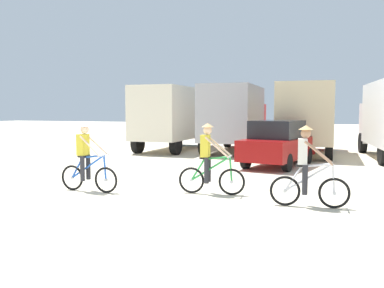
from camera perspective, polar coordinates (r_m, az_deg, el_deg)
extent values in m
plane|color=beige|center=(9.42, -12.13, -8.60)|extent=(120.00, 120.00, 0.00)
cube|color=beige|center=(21.92, -3.12, 4.27)|extent=(2.55, 5.27, 2.70)
cube|color=#4C6B9E|center=(25.11, -0.15, 3.19)|extent=(2.24, 1.56, 2.00)
cube|color=black|center=(25.76, 0.36, 4.00)|extent=(2.03, 0.14, 0.80)
cylinder|color=black|center=(25.42, -2.40, 0.94)|extent=(0.35, 1.01, 1.00)
cylinder|color=black|center=(24.74, 2.00, 0.84)|extent=(0.35, 1.01, 1.00)
cylinder|color=black|center=(20.87, -7.46, 0.10)|extent=(0.35, 1.01, 1.00)
cylinder|color=black|center=(20.04, -2.25, -0.05)|extent=(0.35, 1.01, 1.00)
cube|color=#9E9EA3|center=(20.95, 5.66, 4.24)|extent=(2.69, 5.33, 2.70)
cube|color=#B21E1E|center=(24.30, 7.33, 3.10)|extent=(2.28, 1.62, 2.00)
cube|color=black|center=(24.98, 7.63, 3.94)|extent=(2.03, 0.20, 0.80)
cylinder|color=black|center=(24.45, 4.91, 0.78)|extent=(0.38, 1.02, 1.00)
cylinder|color=black|center=(24.08, 9.65, 0.68)|extent=(0.38, 1.02, 1.00)
cylinder|color=black|center=(19.63, 1.68, -0.15)|extent=(0.38, 1.02, 1.00)
cylinder|color=black|center=(19.17, 7.55, -0.30)|extent=(0.38, 1.02, 1.00)
cube|color=#CCB78E|center=(20.15, 15.55, 4.08)|extent=(2.62, 5.30, 2.70)
cube|color=#B21E1E|center=(23.55, 15.96, 2.91)|extent=(2.26, 1.59, 2.00)
cube|color=black|center=(24.24, 16.05, 3.78)|extent=(2.03, 0.17, 0.80)
cylinder|color=black|center=(23.57, 13.41, 0.53)|extent=(0.36, 1.01, 1.00)
cylinder|color=black|center=(23.48, 18.38, 0.40)|extent=(0.36, 1.01, 1.00)
cylinder|color=black|center=(18.62, 12.04, -0.51)|extent=(0.36, 1.01, 1.00)
cylinder|color=black|center=(18.50, 18.33, -0.68)|extent=(0.36, 1.01, 1.00)
cube|color=black|center=(23.58, 24.67, 3.52)|extent=(2.02, 0.34, 0.80)
cylinder|color=black|center=(22.67, 22.41, 0.15)|extent=(0.45, 1.03, 1.00)
cylinder|color=black|center=(17.78, 24.87, -1.08)|extent=(0.45, 1.03, 1.00)
cube|color=maroon|center=(16.30, 11.79, -0.52)|extent=(2.46, 4.44, 0.76)
cube|color=black|center=(16.11, 11.65, 1.99)|extent=(1.94, 2.35, 0.68)
cylinder|color=black|center=(17.82, 10.78, -1.30)|extent=(0.33, 0.67, 0.64)
cylinder|color=black|center=(17.35, 15.62, -1.55)|extent=(0.33, 0.67, 0.64)
cylinder|color=black|center=(15.41, 7.43, -2.18)|extent=(0.33, 0.67, 0.64)
cylinder|color=black|center=(14.87, 12.95, -2.51)|extent=(0.33, 0.67, 0.64)
torus|color=black|center=(11.01, -11.76, -4.87)|extent=(0.68, 0.06, 0.68)
cylinder|color=silver|center=(11.01, -11.76, -4.87)|extent=(0.08, 0.08, 0.08)
torus|color=black|center=(11.60, -16.14, -4.47)|extent=(0.68, 0.06, 0.68)
cylinder|color=silver|center=(11.60, -16.14, -4.47)|extent=(0.08, 0.08, 0.08)
cylinder|color=blue|center=(11.26, -14.15, -3.05)|extent=(1.03, 0.05, 0.68)
cylinder|color=blue|center=(11.13, -13.45, -1.68)|extent=(0.66, 0.05, 0.13)
cylinder|color=blue|center=(11.46, -15.49, -3.16)|extent=(0.39, 0.05, 0.59)
cylinder|color=blue|center=(10.97, -11.89, -3.22)|extent=(0.10, 0.05, 0.64)
cylinder|color=silver|center=(10.95, -12.03, -1.55)|extent=(0.04, 0.52, 0.04)
cube|color=black|center=(11.32, -14.82, -1.65)|extent=(0.24, 0.12, 0.06)
cube|color=gold|center=(11.28, -14.77, -0.09)|extent=(0.20, 0.32, 0.56)
sphere|color=beige|center=(11.22, -14.56, 1.93)|extent=(0.22, 0.22, 0.22)
cone|color=silver|center=(11.21, -14.57, 2.60)|extent=(0.32, 0.32, 0.10)
cylinder|color=#26262B|center=(11.41, -14.08, -3.10)|extent=(0.12, 0.12, 0.66)
cylinder|color=#26262B|center=(11.20, -14.84, -3.26)|extent=(0.12, 0.12, 0.66)
cylinder|color=beige|center=(11.24, -12.83, -0.15)|extent=(0.63, 0.09, 0.53)
cylinder|color=beige|center=(10.94, -13.88, -0.30)|extent=(0.63, 0.09, 0.53)
torus|color=black|center=(10.54, 5.48, -5.22)|extent=(0.68, 0.14, 0.68)
cylinder|color=silver|center=(10.54, 5.48, -5.22)|extent=(0.09, 0.09, 0.08)
torus|color=black|center=(10.75, -0.08, -5.00)|extent=(0.68, 0.14, 0.68)
cylinder|color=silver|center=(10.75, -0.08, -5.00)|extent=(0.09, 0.09, 0.08)
cylinder|color=green|center=(10.59, 2.55, -3.40)|extent=(1.03, 0.17, 0.68)
cylinder|color=green|center=(10.52, 3.47, -1.92)|extent=(0.66, 0.12, 0.13)
cylinder|color=green|center=(10.66, 0.82, -3.56)|extent=(0.39, 0.09, 0.59)
cylinder|color=green|center=(10.49, 5.36, -3.49)|extent=(0.10, 0.06, 0.64)
cylinder|color=silver|center=(10.45, 5.24, -1.75)|extent=(0.09, 0.52, 0.04)
cube|color=black|center=(10.58, 1.73, -1.93)|extent=(0.25, 0.15, 0.06)
cube|color=gold|center=(10.55, 1.84, -0.26)|extent=(0.23, 0.34, 0.56)
sphere|color=beige|center=(10.51, 2.17, 1.91)|extent=(0.22, 0.22, 0.22)
cone|color=tan|center=(10.50, 2.17, 2.62)|extent=(0.32, 0.32, 0.10)
cylinder|color=#26262B|center=(10.73, 2.30, -3.46)|extent=(0.12, 0.12, 0.66)
cylinder|color=#26262B|center=(10.48, 2.00, -3.65)|extent=(0.12, 0.12, 0.66)
cylinder|color=beige|center=(10.66, 3.83, -0.30)|extent=(0.63, 0.16, 0.53)
cylinder|color=beige|center=(10.30, 3.45, -0.47)|extent=(0.63, 0.08, 0.53)
torus|color=black|center=(9.62, 18.97, -6.41)|extent=(0.68, 0.14, 0.68)
cylinder|color=silver|center=(9.62, 18.97, -6.41)|extent=(0.09, 0.09, 0.08)
torus|color=black|center=(9.58, 12.67, -6.31)|extent=(0.68, 0.14, 0.68)
cylinder|color=silver|center=(9.58, 12.67, -6.31)|extent=(0.09, 0.09, 0.08)
cylinder|color=silver|center=(9.53, 15.72, -4.48)|extent=(1.03, 0.17, 0.68)
cylinder|color=silver|center=(9.50, 16.80, -2.82)|extent=(0.66, 0.13, 0.13)
cylinder|color=silver|center=(9.53, 13.74, -4.68)|extent=(0.39, 0.10, 0.59)
cylinder|color=silver|center=(9.56, 18.87, -4.52)|extent=(0.11, 0.06, 0.64)
cylinder|color=silver|center=(9.51, 18.77, -2.62)|extent=(0.10, 0.52, 0.04)
cube|color=black|center=(9.49, 14.82, -2.85)|extent=(0.25, 0.15, 0.06)
cube|color=silver|center=(9.45, 14.98, -0.99)|extent=(0.24, 0.34, 0.56)
sphere|color=#A87A5B|center=(9.42, 15.39, 1.43)|extent=(0.22, 0.22, 0.22)
cone|color=tan|center=(9.42, 15.41, 2.22)|extent=(0.32, 0.32, 0.10)
cylinder|color=#26262B|center=(9.66, 15.25, -4.52)|extent=(0.12, 0.12, 0.66)
cylinder|color=#26262B|center=(9.40, 15.28, -4.77)|extent=(0.12, 0.12, 0.66)
cylinder|color=#A87A5B|center=(9.65, 16.96, -1.01)|extent=(0.63, 0.17, 0.53)
cylinder|color=#A87A5B|center=(9.29, 17.08, -1.22)|extent=(0.63, 0.08, 0.53)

